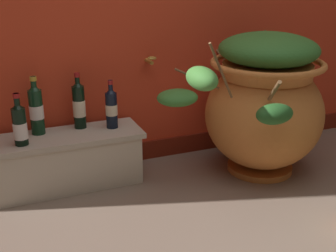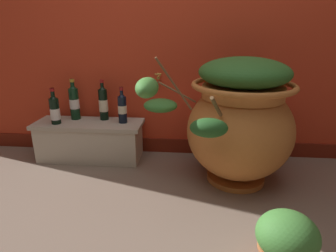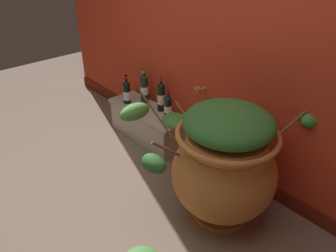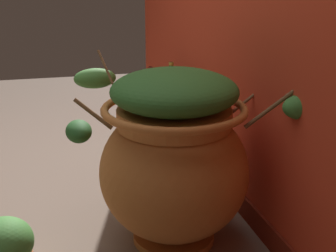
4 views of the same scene
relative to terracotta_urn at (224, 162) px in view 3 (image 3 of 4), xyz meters
The scene contains 8 objects.
ground_plane 0.95m from the terracotta_urn, 126.59° to the right, with size 7.00×7.00×0.00m, color #7A6656.
back_wall 1.11m from the terracotta_urn, 132.95° to the left, with size 4.40×0.33×2.60m.
terracotta_urn is the anchor object (origin of this frame).
stone_ledge 1.21m from the terracotta_urn, 167.65° to the left, with size 0.87×0.31×0.32m.
wine_bottle_left 1.32m from the terracotta_urn, 165.55° to the left, with size 0.08×0.08×0.33m.
wine_bottle_middle 1.09m from the terracotta_urn, 162.01° to the left, with size 0.07×0.07×0.33m.
wine_bottle_right 0.90m from the terracotta_urn, 162.78° to the left, with size 0.07×0.07×0.29m.
wine_bottle_back 1.40m from the terracotta_urn, behind, with size 0.07×0.07×0.29m.
Camera 3 is at (1.60, -0.81, 1.80)m, focal length 35.88 mm.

